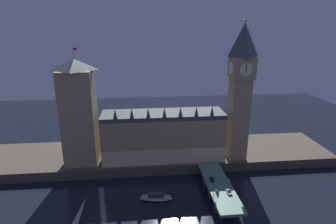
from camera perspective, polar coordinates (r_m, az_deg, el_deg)
ground_plane at (r=148.04m, az=-1.78°, el=-16.35°), size 400.00×400.00×0.00m
embankment at (r=180.47m, az=-2.70°, el=-8.74°), size 220.00×42.00×5.65m
parliament_hall at (r=166.22m, az=-0.97°, el=-4.74°), size 70.77×20.53×33.65m
clock_tower at (r=163.50m, az=14.47°, el=4.64°), size 12.76×12.87×79.32m
victoria_tower at (r=163.92m, az=-17.64°, el=-0.06°), size 18.21×18.21×65.26m
bridge at (r=145.88m, az=10.29°, el=-14.99°), size 11.85×46.00×6.86m
car_northbound_lead at (r=147.21m, az=8.89°, el=-13.34°), size 1.94×4.13×1.39m
car_southbound_lead at (r=138.93m, az=12.32°, el=-15.59°), size 2.02×4.14×1.34m
pedestrian_near_rail at (r=135.36m, az=9.27°, el=-16.21°), size 0.38×0.38×1.78m
street_lamp_near at (r=129.18m, az=9.78°, el=-16.25°), size 1.34×0.60×6.90m
street_lamp_far at (r=154.02m, az=6.86°, el=-10.48°), size 1.34×0.60×5.87m
boat_upstream at (r=143.04m, az=-2.45°, el=-17.01°), size 16.56×6.05×3.94m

